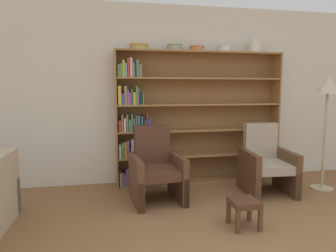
% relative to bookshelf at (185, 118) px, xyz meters
% --- Properties ---
extents(wall_back, '(12.00, 0.06, 2.75)m').
position_rel_bookshelf_xyz_m(wall_back, '(0.23, 0.17, 0.36)').
color(wall_back, silver).
rests_on(wall_back, ground).
extents(bookshelf, '(2.60, 0.30, 2.04)m').
position_rel_bookshelf_xyz_m(bookshelf, '(0.00, 0.00, 0.00)').
color(bookshelf, olive).
rests_on(bookshelf, ground).
extents(bowl_copper, '(0.29, 0.29, 0.09)m').
position_rel_bookshelf_xyz_m(bowl_copper, '(-0.71, -0.02, 1.07)').
color(bowl_copper, tan).
rests_on(bowl_copper, bookshelf).
extents(bowl_slate, '(0.24, 0.24, 0.10)m').
position_rel_bookshelf_xyz_m(bowl_slate, '(-0.18, -0.02, 1.08)').
color(bowl_slate, gray).
rests_on(bowl_slate, bookshelf).
extents(bowl_brass, '(0.23, 0.23, 0.08)m').
position_rel_bookshelf_xyz_m(bowl_brass, '(0.17, -0.02, 1.07)').
color(bowl_brass, '#C67547').
rests_on(bowl_brass, bookshelf).
extents(bowl_stoneware, '(0.18, 0.18, 0.11)m').
position_rel_bookshelf_xyz_m(bowl_stoneware, '(0.61, -0.02, 1.09)').
color(bowl_stoneware, silver).
rests_on(bowl_stoneware, bookshelf).
extents(vase_tall, '(0.18, 0.18, 0.21)m').
position_rel_bookshelf_xyz_m(vase_tall, '(1.11, -0.02, 1.12)').
color(vase_tall, silver).
rests_on(vase_tall, bookshelf).
extents(armchair_leather, '(0.71, 0.74, 0.97)m').
position_rel_bookshelf_xyz_m(armchair_leather, '(-0.57, -0.69, -0.60)').
color(armchair_leather, brown).
rests_on(armchair_leather, ground).
extents(armchair_cushioned, '(0.69, 0.72, 0.97)m').
position_rel_bookshelf_xyz_m(armchair_cushioned, '(1.01, -0.69, -0.60)').
color(armchair_cushioned, brown).
rests_on(armchair_cushioned, ground).
extents(floor_lamp, '(0.36, 0.36, 1.65)m').
position_rel_bookshelf_xyz_m(floor_lamp, '(1.91, -0.72, 0.39)').
color(floor_lamp, tan).
rests_on(floor_lamp, ground).
extents(footstool, '(0.29, 0.29, 0.30)m').
position_rel_bookshelf_xyz_m(footstool, '(0.23, -1.67, -0.78)').
color(footstool, brown).
rests_on(footstool, ground).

